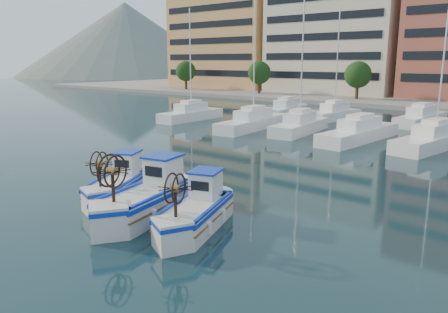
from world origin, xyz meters
TOP-DOWN VIEW (x-y plane):
  - ground at (0.00, 0.00)m, footprint 300.00×300.00m
  - hill_west at (-140.00, 110.00)m, footprint 180.00×180.00m
  - yacht_marina at (-3.14, 28.00)m, footprint 39.61×22.83m
  - fishing_boat_a at (-3.36, 1.32)m, footprint 3.26×4.23m
  - fishing_boat_b at (-0.44, 0.56)m, footprint 2.84×4.89m
  - fishing_boat_c at (1.97, 0.84)m, footprint 2.93×4.29m

SIDE VIEW (x-z plane):
  - ground at x=0.00m, z-range 0.00..0.00m
  - hill_west at x=-140.00m, z-range -30.00..30.00m
  - yacht_marina at x=-3.14m, z-range -5.22..6.28m
  - fishing_boat_a at x=-3.36m, z-range -0.57..1.98m
  - fishing_boat_c at x=1.97m, z-range -0.58..2.01m
  - fishing_boat_b at x=-0.44m, z-range -0.67..2.30m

